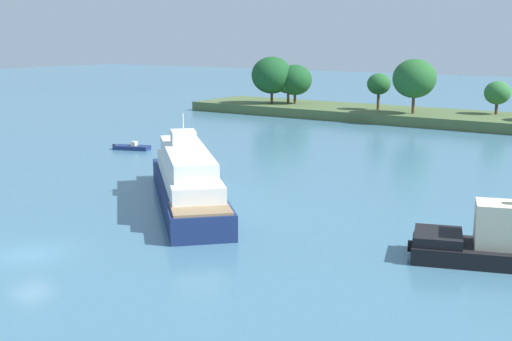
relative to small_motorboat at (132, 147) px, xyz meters
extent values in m
plane|color=teal|center=(21.78, -31.24, -0.27)|extent=(400.00, 400.00, 0.00)
cube|color=#4C6038|center=(22.60, 43.56, 0.50)|extent=(86.30, 14.29, 1.54)
cylinder|color=#513823|center=(-6.98, 41.30, 2.31)|extent=(0.44, 0.44, 2.07)
ellipsoid|color=#194C23|center=(-6.98, 41.30, 6.13)|extent=(6.95, 6.95, 6.25)
cylinder|color=#513823|center=(-4.65, 42.89, 2.26)|extent=(0.44, 0.44, 1.97)
ellipsoid|color=#235B28|center=(-4.65, 42.89, 5.16)|extent=(4.81, 4.81, 4.33)
cylinder|color=#513823|center=(-3.61, 43.40, 2.15)|extent=(0.44, 0.44, 1.76)
ellipsoid|color=#194C23|center=(-3.61, 43.40, 5.33)|extent=(5.74, 5.74, 5.17)
cylinder|color=#513823|center=(12.16, 42.39, 2.56)|extent=(0.44, 0.44, 2.58)
ellipsoid|color=#235B28|center=(12.16, 42.39, 5.32)|extent=(3.68, 3.68, 3.31)
cylinder|color=#513823|center=(18.66, 40.38, 2.60)|extent=(0.44, 0.44, 2.66)
ellipsoid|color=#235B28|center=(18.66, 40.38, 6.51)|extent=(6.42, 6.42, 5.78)
cylinder|color=#513823|center=(29.25, 46.42, 2.10)|extent=(0.44, 0.44, 1.66)
ellipsoid|color=#2D6B33|center=(29.25, 46.42, 4.46)|extent=(3.82, 3.82, 3.44)
cube|color=navy|center=(0.01, 0.00, -0.03)|extent=(4.45, 2.99, 0.47)
cube|color=beige|center=(0.30, 0.11, 0.46)|extent=(0.76, 0.95, 0.50)
cube|color=black|center=(-2.07, -0.77, 0.01)|extent=(0.37, 0.40, 0.56)
cube|color=navy|center=(21.82, -16.29, 0.62)|extent=(18.23, 18.14, 1.78)
cube|color=white|center=(21.82, -16.29, 2.16)|extent=(14.43, 14.36, 1.30)
cube|color=white|center=(21.54, -16.01, 3.46)|extent=(12.54, 12.49, 1.30)
cube|color=white|center=(19.92, -14.41, 4.66)|extent=(3.06, 3.06, 1.10)
cube|color=#937551|center=(27.90, -22.33, 1.59)|extent=(5.46, 5.46, 0.16)
cylinder|color=silver|center=(19.92, -14.41, 5.91)|extent=(0.10, 0.10, 1.40)
cube|color=black|center=(45.80, -17.03, 0.24)|extent=(10.52, 6.62, 1.01)
cube|color=black|center=(42.53, -18.13, 1.04)|extent=(3.67, 4.02, 0.60)
cube|color=beige|center=(46.09, -16.94, 2.04)|extent=(4.03, 3.36, 2.60)
cylinder|color=black|center=(41.03, -18.64, 0.34)|extent=(0.51, 0.76, 0.70)
camera|label=1|loc=(54.79, -55.93, 12.78)|focal=47.10mm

